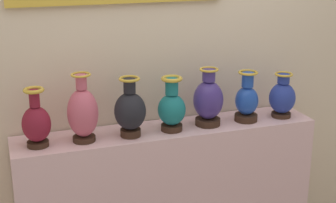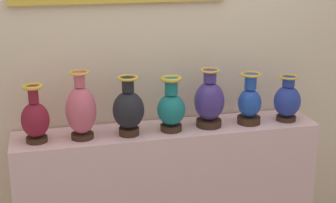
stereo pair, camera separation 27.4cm
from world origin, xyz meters
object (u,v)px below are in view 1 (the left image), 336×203
at_px(vase_burgundy, 36,123).
at_px(vase_teal, 172,108).
at_px(vase_rose, 83,113).
at_px(vase_cobalt, 282,97).
at_px(vase_onyx, 130,111).
at_px(vase_sapphire, 247,100).
at_px(vase_indigo, 208,100).

xyz_separation_m(vase_burgundy, vase_teal, (0.80, -0.01, 0.01)).
relative_size(vase_rose, vase_teal, 1.19).
bearing_deg(vase_cobalt, vase_onyx, -179.41).
bearing_deg(vase_onyx, vase_sapphire, 1.29).
bearing_deg(vase_teal, vase_burgundy, 179.32).
bearing_deg(vase_onyx, vase_cobalt, 0.59).
height_order(vase_rose, vase_teal, vase_rose).
bearing_deg(vase_burgundy, vase_sapphire, -0.07).
bearing_deg(vase_indigo, vase_cobalt, -1.91).
relative_size(vase_onyx, vase_indigo, 0.99).
distance_m(vase_sapphire, vase_cobalt, 0.26).
distance_m(vase_onyx, vase_teal, 0.26).
relative_size(vase_rose, vase_cobalt, 1.36).
distance_m(vase_rose, vase_teal, 0.54).
bearing_deg(vase_indigo, vase_onyx, -176.87).
height_order(vase_onyx, vase_teal, vase_onyx).
bearing_deg(vase_sapphire, vase_cobalt, -1.52).
bearing_deg(vase_rose, vase_sapphire, 0.32).
relative_size(vase_burgundy, vase_teal, 1.01).
height_order(vase_onyx, vase_sapphire, vase_onyx).
bearing_deg(vase_burgundy, vase_onyx, -2.03).
distance_m(vase_indigo, vase_cobalt, 0.52).
bearing_deg(vase_sapphire, vase_burgundy, 179.93).
height_order(vase_teal, vase_cobalt, vase_teal).
distance_m(vase_teal, vase_sapphire, 0.51).
distance_m(vase_teal, vase_indigo, 0.25).
relative_size(vase_burgundy, vase_cobalt, 1.15).
height_order(vase_burgundy, vase_onyx, vase_onyx).
xyz_separation_m(vase_onyx, vase_cobalt, (1.03, 0.01, -0.03)).
xyz_separation_m(vase_onyx, vase_teal, (0.26, 0.01, -0.01)).
distance_m(vase_onyx, vase_indigo, 0.51).
bearing_deg(vase_sapphire, vase_rose, -179.68).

